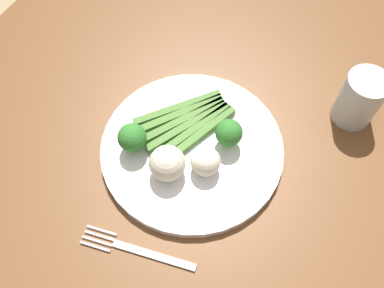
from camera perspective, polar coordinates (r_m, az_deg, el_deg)
ground_plane at (r=1.32m, az=0.32°, el=-18.13°), size 6.00×6.00×0.02m
dining_table at (r=0.70m, az=0.57°, el=-7.54°), size 1.30×1.00×0.72m
plate at (r=0.63m, az=0.00°, el=-0.57°), size 0.28×0.28×0.01m
asparagus_bundle at (r=0.64m, az=-0.77°, el=3.03°), size 0.17×0.14×0.01m
broccoli_back at (r=0.60m, az=-8.49°, el=0.85°), size 0.04×0.04×0.05m
broccoli_left at (r=0.60m, az=5.25°, el=1.56°), size 0.04×0.04×0.05m
cauliflower_front at (r=0.58m, az=1.94°, el=-2.52°), size 0.04×0.04×0.04m
cauliflower_outer_edge at (r=0.58m, az=-3.53°, el=-2.76°), size 0.05×0.05×0.05m
fork at (r=0.58m, az=-7.88°, el=-14.71°), size 0.05×0.17×0.00m
water_glass at (r=0.69m, az=22.70°, el=5.92°), size 0.07×0.07×0.09m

